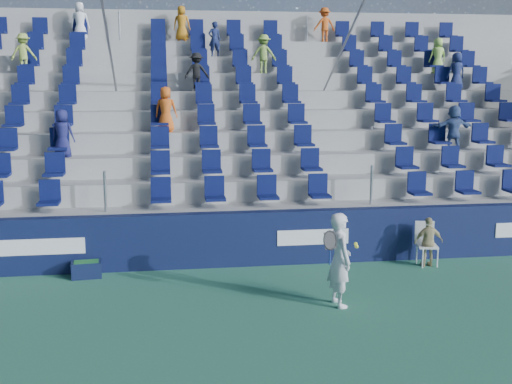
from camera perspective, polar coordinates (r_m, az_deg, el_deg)
The scene contains 7 objects.
ground at distance 11.33m, azimuth 1.03°, elevation -11.05°, with size 70.00×70.00×0.00m, color #307053.
sponsor_wall at distance 14.12m, azimuth -1.00°, elevation -4.17°, with size 24.00×0.32×1.20m.
grandstand at distance 18.84m, azimuth -2.96°, elevation 4.21°, with size 24.00×8.17×6.63m.
tennis_player at distance 11.70m, azimuth 7.44°, elevation -5.97°, with size 0.69×0.68×1.72m.
line_judge_chair at distance 14.68m, azimuth 14.86°, elevation -4.17°, with size 0.50×0.51×0.96m.
line_judge at distance 14.55m, azimuth 15.09°, elevation -4.31°, with size 0.64×0.27×1.09m, color tan.
ball_bin at distance 13.84m, azimuth -14.82°, elevation -6.59°, with size 0.64×0.45×0.34m.
Camera 1 is at (-1.70, -10.42, 4.12)m, focal length 45.00 mm.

